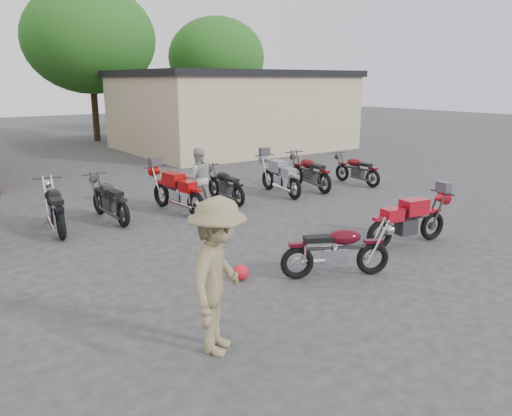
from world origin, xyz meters
TOP-DOWN VIEW (x-y plane):
  - ground at (0.00, 0.00)m, footprint 90.00×90.00m
  - stucco_building at (8.50, 15.00)m, footprint 10.00×8.00m
  - tree_2 at (4.00, 22.00)m, footprint 7.04×7.04m
  - tree_3 at (12.00, 22.00)m, footprint 6.08×6.08m
  - vintage_motorcycle at (0.60, -0.37)m, footprint 1.95×1.39m
  - sportbike at (3.04, 0.02)m, footprint 2.06×0.95m
  - helmet at (-0.84, 0.50)m, footprint 0.36×0.36m
  - person_light at (1.05, 5.28)m, footprint 0.94×0.83m
  - person_tan at (-2.36, -1.25)m, footprint 1.46×1.40m
  - row_bike_2 at (-2.61, 5.35)m, footprint 0.93×2.14m
  - row_bike_3 at (-1.31, 5.48)m, footprint 0.74×2.01m
  - row_bike_4 at (0.40, 5.26)m, footprint 0.98×2.17m
  - row_bike_5 at (2.01, 5.46)m, footprint 0.66×1.85m
  - row_bike_6 at (3.85, 5.29)m, footprint 0.94×2.14m
  - row_bike_7 at (5.05, 5.31)m, footprint 0.96×2.14m
  - row_bike_8 at (6.84, 5.01)m, footprint 0.63×1.84m

SIDE VIEW (x-z plane):
  - ground at x=0.00m, z-range 0.00..0.00m
  - helmet at x=-0.84m, z-range 0.00..0.26m
  - row_bike_5 at x=2.01m, z-range 0.00..1.06m
  - row_bike_8 at x=6.84m, z-range 0.00..1.06m
  - vintage_motorcycle at x=0.60m, z-range 0.00..1.09m
  - row_bike_3 at x=-1.31m, z-range 0.00..1.15m
  - sportbike at x=3.04m, z-range 0.00..1.15m
  - row_bike_7 at x=5.05m, z-range 0.00..1.20m
  - row_bike_6 at x=3.85m, z-range 0.00..1.20m
  - row_bike_2 at x=-2.61m, z-range 0.00..1.20m
  - row_bike_4 at x=0.40m, z-range 0.00..1.21m
  - person_light at x=1.05m, z-range 0.00..1.62m
  - person_tan at x=-2.36m, z-range 0.00..1.99m
  - stucco_building at x=8.50m, z-range 0.00..3.50m
  - tree_3 at x=12.00m, z-range 0.00..7.60m
  - tree_2 at x=4.00m, z-range 0.00..8.80m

